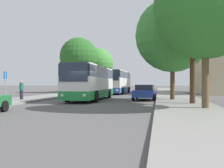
{
  "coord_description": "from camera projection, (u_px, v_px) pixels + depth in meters",
  "views": [
    {
      "loc": [
        5.2,
        -19.51,
        1.58
      ],
      "look_at": [
        -0.52,
        12.82,
        1.49
      ],
      "focal_mm": 42.0,
      "sensor_mm": 36.0,
      "label": 1
    }
  ],
  "objects": [
    {
      "name": "tree_left_far",
      "position": [
        98.0,
        63.0,
        49.23
      ],
      "size": [
        5.77,
        5.77,
        8.05
      ],
      "color": "brown",
      "rests_on": "sidewalk_left"
    },
    {
      "name": "sidewalk_right",
      "position": [
        184.0,
        104.0,
        18.9
      ],
      "size": [
        4.0,
        120.0,
        0.15
      ],
      "primitive_type": "cube",
      "color": "gray",
      "rests_on": "ground_plane"
    },
    {
      "name": "tree_right_far",
      "position": [
        193.0,
        17.0,
        18.66
      ],
      "size": [
        4.96,
        4.96,
        8.69
      ],
      "color": "#47331E",
      "rests_on": "sidewalk_right"
    },
    {
      "name": "sidewalk_left",
      "position": [
        7.0,
        102.0,
        21.34
      ],
      "size": [
        4.0,
        120.0,
        0.15
      ],
      "primitive_type": "cube",
      "color": "gray",
      "rests_on": "ground_plane"
    },
    {
      "name": "tree_right_near",
      "position": [
        172.0,
        35.0,
        23.24
      ],
      "size": [
        6.6,
        6.6,
        9.02
      ],
      "color": "#513D23",
      "rests_on": "sidewalk_right"
    },
    {
      "name": "tree_left_near",
      "position": [
        79.0,
        57.0,
        43.21
      ],
      "size": [
        6.28,
        6.28,
        8.97
      ],
      "color": "#47331E",
      "rests_on": "sidewalk_left"
    },
    {
      "name": "bus_middle",
      "position": [
        117.0,
        82.0,
        39.62
      ],
      "size": [
        2.98,
        11.26,
        3.42
      ],
      "rotation": [
        0.0,
        0.0,
        -0.02
      ],
      "color": "#2D519E",
      "rests_on": "ground_plane"
    },
    {
      "name": "bus_stop_sign",
      "position": [
        5.0,
        82.0,
        21.14
      ],
      "size": [
        0.08,
        0.45,
        2.43
      ],
      "color": "gray",
      "rests_on": "sidewalk_left"
    },
    {
      "name": "pedestrian_waiting_near",
      "position": [
        22.0,
        90.0,
        23.18
      ],
      "size": [
        0.36,
        0.36,
        1.67
      ],
      "rotation": [
        0.0,
        0.0,
        5.97
      ],
      "color": "#23232D",
      "rests_on": "sidewalk_left"
    },
    {
      "name": "parked_car_right_near",
      "position": [
        145.0,
        92.0,
        24.91
      ],
      "size": [
        2.18,
        4.53,
        1.44
      ],
      "rotation": [
        0.0,
        0.0,
        3.1
      ],
      "color": "#233D9E",
      "rests_on": "ground_plane"
    },
    {
      "name": "bus_front",
      "position": [
        91.0,
        82.0,
        25.06
      ],
      "size": [
        2.89,
        11.41,
        3.18
      ],
      "rotation": [
        0.0,
        0.0,
        0.02
      ],
      "color": "#238942",
      "rests_on": "ground_plane"
    },
    {
      "name": "tree_right_mid",
      "position": [
        205.0,
        7.0,
        15.17
      ],
      "size": [
        6.06,
        6.06,
        8.89
      ],
      "color": "brown",
      "rests_on": "sidewalk_right"
    },
    {
      "name": "ground_plane",
      "position": [
        90.0,
        104.0,
        20.12
      ],
      "size": [
        300.0,
        300.0,
        0.0
      ],
      "primitive_type": "plane",
      "color": "#565454",
      "rests_on": "ground"
    }
  ]
}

